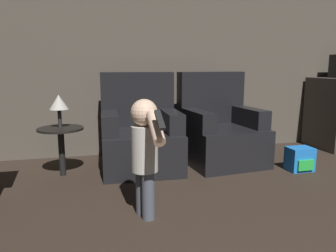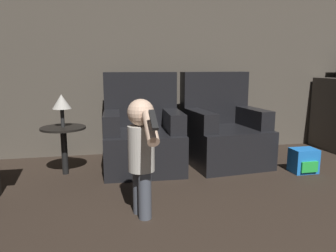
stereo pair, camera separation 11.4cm
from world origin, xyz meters
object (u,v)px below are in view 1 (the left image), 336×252
at_px(armchair_right, 220,132).
at_px(lamp, 59,103).
at_px(person_toddler, 145,149).
at_px(armchair_left, 140,136).
at_px(toy_backpack, 300,159).

height_order(armchair_right, lamp, armchair_right).
height_order(armchair_right, person_toddler, armchair_right).
xyz_separation_m(armchair_left, person_toddler, (-0.16, -1.15, 0.16)).
bearing_deg(lamp, armchair_left, 4.60).
xyz_separation_m(person_toddler, lamp, (-0.64, 1.09, 0.22)).
distance_m(person_toddler, lamp, 1.28).
relative_size(toy_backpack, lamp, 0.78).
relative_size(armchair_right, toy_backpack, 4.00).
xyz_separation_m(toy_backpack, lamp, (-2.37, 0.44, 0.60)).
relative_size(armchair_right, lamp, 3.13).
bearing_deg(toy_backpack, lamp, 169.52).
bearing_deg(armchair_left, lamp, -172.63).
relative_size(armchair_left, lamp, 3.13).
bearing_deg(armchair_right, person_toddler, -137.99).
distance_m(armchair_right, person_toddler, 1.57).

